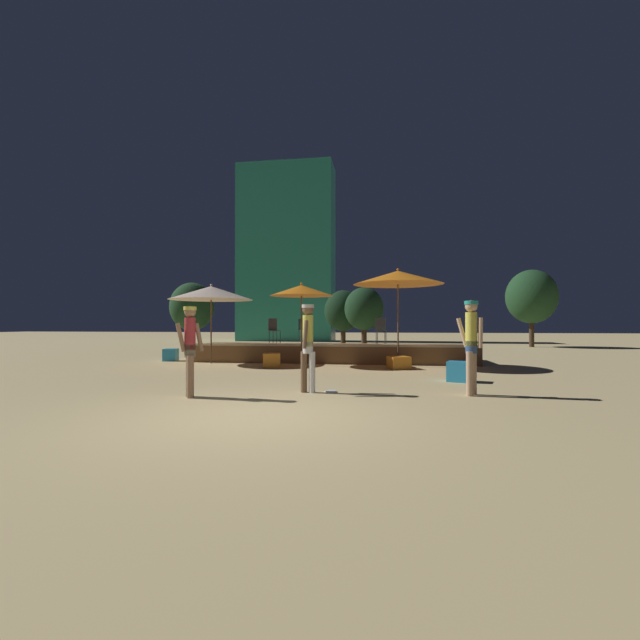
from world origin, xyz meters
The scene contains 21 objects.
ground_plane centered at (0.00, 0.00, 0.00)m, with size 120.00×120.00×0.00m, color tan.
wooden_deck centered at (-0.01, 9.64, 0.30)m, with size 10.26×2.64×0.68m.
patio_umbrella_0 centered at (-0.79, 7.84, 2.50)m, with size 2.12×2.12×2.77m.
patio_umbrella_1 centered at (2.40, 7.94, 2.89)m, with size 2.93×2.93×3.20m.
patio_umbrella_2 centered at (-4.06, 8.06, 2.47)m, with size 2.92×2.92×2.79m.
cube_seat_0 centered at (-5.95, 8.76, 0.23)m, with size 0.55×0.55×0.45m.
cube_seat_1 centered at (3.71, 4.45, 0.24)m, with size 0.60×0.60×0.48m.
cube_seat_2 centered at (2.39, 7.16, 0.19)m, with size 0.76×0.76×0.38m.
cube_seat_3 centered at (-1.58, 7.00, 0.23)m, with size 0.65×0.65×0.45m.
person_0 centered at (0.43, 2.32, 1.02)m, with size 0.30×0.53×1.79m.
person_1 centered at (-1.69, 1.43, 0.97)m, with size 0.48×0.34×1.72m.
person_2 centered at (3.63, 2.46, 1.07)m, with size 0.49×0.35×1.85m.
bistro_chair_0 centered at (-1.21, 10.30, 1.23)m, with size 0.48×0.48×0.90m.
bistro_chair_1 centered at (-2.10, 9.18, 1.23)m, with size 0.48×0.48×0.90m.
bistro_chair_2 centered at (1.83, 8.79, 1.23)m, with size 0.40×0.41×0.90m.
frisbee_disc centered at (0.88, 2.43, 0.02)m, with size 0.24×0.24×0.03m.
background_tree_0 centered at (-0.35, 17.90, 2.11)m, with size 2.10×2.10×3.28m.
background_tree_1 centered at (-8.92, 16.84, 2.35)m, with size 2.49×2.49×3.73m.
background_tree_2 centered at (0.90, 16.31, 2.16)m, with size 2.05×2.05×3.30m.
background_tree_3 centered at (10.63, 20.85, 2.99)m, with size 2.91×2.91×4.60m.
distant_building centered at (-5.91, 27.71, 7.09)m, with size 7.65×3.10×14.19m.
Camera 1 is at (1.96, -6.19, 1.39)m, focal length 24.00 mm.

